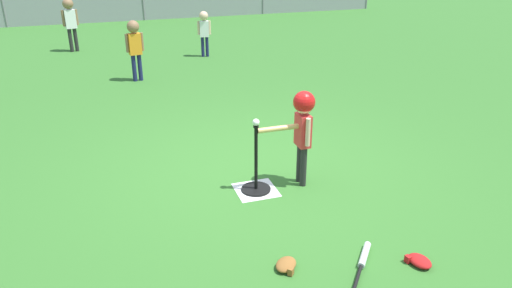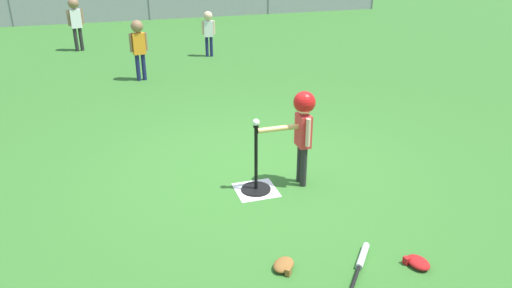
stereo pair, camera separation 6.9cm
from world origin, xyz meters
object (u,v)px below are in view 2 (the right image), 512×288
object	(u,v)px
fielder_deep_right	(138,42)
spare_bat_silver	(361,261)
baseball_on_tee	(256,122)
fielder_near_left	(75,17)
batting_tee	(256,180)
fielder_near_right	(208,28)
glove_tossed_aside	(284,265)
glove_near_bats	(418,262)
batter_child	(303,120)

from	to	relation	value
fielder_deep_right	spare_bat_silver	distance (m)	6.39
baseball_on_tee	fielder_near_left	xyz separation A→B (m)	(-1.93, 7.72, -0.02)
batting_tee	fielder_near_left	bearing A→B (deg)	104.05
baseball_on_tee	fielder_near_right	bearing A→B (deg)	82.06
batting_tee	fielder_near_right	size ratio (longest dim) A/B	0.76
glove_tossed_aside	glove_near_bats	bearing A→B (deg)	-15.75
fielder_deep_right	glove_tossed_aside	size ratio (longest dim) A/B	4.17
batting_tee	fielder_near_right	distance (m)	6.32
glove_tossed_aside	baseball_on_tee	bearing A→B (deg)	82.25
spare_bat_silver	glove_near_bats	bearing A→B (deg)	-21.30
batter_child	glove_near_bats	world-z (taller)	batter_child
fielder_near_right	spare_bat_silver	world-z (taller)	fielder_near_right
baseball_on_tee	fielder_deep_right	distance (m)	4.81
fielder_near_right	baseball_on_tee	bearing A→B (deg)	-97.94
baseball_on_tee	glove_tossed_aside	distance (m)	1.56
baseball_on_tee	batter_child	distance (m)	0.52
batter_child	fielder_near_right	world-z (taller)	batter_child
fielder_near_left	fielder_near_right	size ratio (longest dim) A/B	1.21
baseball_on_tee	batter_child	xyz separation A→B (m)	(0.52, -0.00, -0.03)
fielder_near_left	spare_bat_silver	distance (m)	9.54
spare_bat_silver	glove_near_bats	world-z (taller)	glove_near_bats
fielder_deep_right	glove_near_bats	bearing A→B (deg)	-75.35
fielder_near_left	spare_bat_silver	size ratio (longest dim) A/B	2.17
fielder_near_left	glove_tossed_aside	distance (m)	9.26
fielder_near_left	batting_tee	bearing A→B (deg)	-75.95
batting_tee	glove_near_bats	size ratio (longest dim) A/B	3.12
fielder_deep_right	fielder_near_right	size ratio (longest dim) A/B	1.12
batting_tee	baseball_on_tee	distance (m)	0.67
spare_bat_silver	glove_tossed_aside	distance (m)	0.66
batting_tee	fielder_deep_right	world-z (taller)	fielder_deep_right
batter_child	fielder_near_right	xyz separation A→B (m)	(0.35, 6.24, -0.12)
batter_child	batting_tee	bearing A→B (deg)	179.93
spare_bat_silver	fielder_deep_right	bearing A→B (deg)	101.21
glove_near_bats	fielder_deep_right	bearing A→B (deg)	104.65
batter_child	fielder_deep_right	bearing A→B (deg)	105.21
fielder_near_left	glove_tossed_aside	size ratio (longest dim) A/B	4.49
baseball_on_tee	fielder_near_right	xyz separation A→B (m)	(0.87, 6.24, -0.15)
batting_tee	fielder_near_right	bearing A→B (deg)	82.06
glove_near_bats	batter_child	bearing A→B (deg)	103.04
batter_child	fielder_near_right	bearing A→B (deg)	86.77
fielder_deep_right	spare_bat_silver	xyz separation A→B (m)	(1.23, -6.23, -0.69)
batting_tee	baseball_on_tee	size ratio (longest dim) A/B	10.21
fielder_near_right	glove_tossed_aside	bearing A→B (deg)	-97.91
batter_child	fielder_deep_right	distance (m)	4.92
baseball_on_tee	fielder_deep_right	size ratio (longest dim) A/B	0.07
baseball_on_tee	fielder_near_left	bearing A→B (deg)	104.05
fielder_near_left	spare_bat_silver	world-z (taller)	fielder_near_left
baseball_on_tee	spare_bat_silver	bearing A→B (deg)	-72.65
baseball_on_tee	spare_bat_silver	xyz separation A→B (m)	(0.46, -1.48, -0.76)
batter_child	fielder_deep_right	size ratio (longest dim) A/B	0.96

